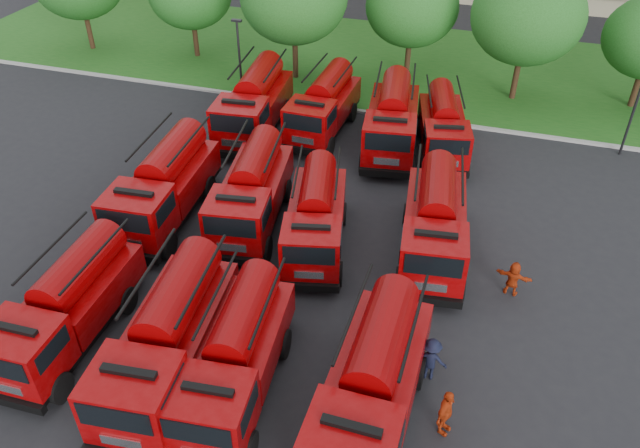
# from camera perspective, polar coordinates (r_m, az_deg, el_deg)

# --- Properties ---
(ground) EXTENTS (140.00, 140.00, 0.00)m
(ground) POSITION_cam_1_polar(r_m,az_deg,el_deg) (23.62, -1.04, -9.37)
(ground) COLOR black
(ground) RESTS_ON ground
(lawn) EXTENTS (70.00, 16.00, 0.12)m
(lawn) POSITION_cam_1_polar(r_m,az_deg,el_deg) (45.19, 9.66, 14.01)
(lawn) COLOR #184C14
(lawn) RESTS_ON ground
(curb) EXTENTS (70.00, 0.30, 0.14)m
(curb) POSITION_cam_1_polar(r_m,az_deg,el_deg) (37.87, 7.60, 9.67)
(curb) COLOR gray
(curb) RESTS_ON ground
(tree_3) EXTENTS (5.88, 5.88, 7.19)m
(tree_3) POSITION_cam_1_polar(r_m,az_deg,el_deg) (41.91, 8.43, 19.09)
(tree_3) COLOR #382314
(tree_3) RESTS_ON ground
(tree_4) EXTENTS (6.55, 6.55, 8.01)m
(tree_4) POSITION_cam_1_polar(r_m,az_deg,el_deg) (39.85, 18.47, 17.59)
(tree_4) COLOR #382314
(tree_4) RESTS_ON ground
(lamp_post_0) EXTENTS (0.60, 0.25, 5.11)m
(lamp_post_0) POSITION_cam_1_polar(r_m,az_deg,el_deg) (38.82, -7.38, 14.95)
(lamp_post_0) COLOR black
(lamp_post_0) RESTS_ON ground
(lamp_post_1) EXTENTS (0.60, 0.25, 5.11)m
(lamp_post_1) POSITION_cam_1_polar(r_m,az_deg,el_deg) (36.28, 26.89, 9.68)
(lamp_post_1) COLOR black
(lamp_post_1) RESTS_ON ground
(fire_truck_0) EXTENTS (2.74, 7.07, 3.18)m
(fire_truck_0) POSITION_cam_1_polar(r_m,az_deg,el_deg) (23.85, -22.12, -6.91)
(fire_truck_0) COLOR black
(fire_truck_0) RESTS_ON ground
(fire_truck_1) EXTENTS (3.39, 7.76, 3.43)m
(fire_truck_1) POSITION_cam_1_polar(r_m,az_deg,el_deg) (21.44, -13.66, -10.11)
(fire_truck_1) COLOR black
(fire_truck_1) RESTS_ON ground
(fire_truck_2) EXTENTS (3.10, 7.11, 3.14)m
(fire_truck_2) POSITION_cam_1_polar(r_m,az_deg,el_deg) (20.71, -7.71, -11.86)
(fire_truck_2) COLOR black
(fire_truck_2) RESTS_ON ground
(fire_truck_3) EXTENTS (2.77, 7.47, 3.39)m
(fire_truck_3) POSITION_cam_1_polar(r_m,az_deg,el_deg) (19.69, 4.75, -14.42)
(fire_truck_3) COLOR black
(fire_truck_3) RESTS_ON ground
(fire_truck_4) EXTENTS (3.22, 7.72, 3.43)m
(fire_truck_4) POSITION_cam_1_polar(r_m,az_deg,el_deg) (28.86, -14.04, 3.44)
(fire_truck_4) COLOR black
(fire_truck_4) RESTS_ON ground
(fire_truck_5) EXTENTS (3.59, 7.56, 3.30)m
(fire_truck_5) POSITION_cam_1_polar(r_m,az_deg,el_deg) (27.92, -6.26, 3.04)
(fire_truck_5) COLOR black
(fire_truck_5) RESTS_ON ground
(fire_truck_6) EXTENTS (3.81, 7.11, 3.08)m
(fire_truck_6) POSITION_cam_1_polar(r_m,az_deg,el_deg) (26.34, -0.40, 0.70)
(fire_truck_6) COLOR black
(fire_truck_6) RESTS_ON ground
(fire_truck_7) EXTENTS (3.40, 7.52, 3.31)m
(fire_truck_7) POSITION_cam_1_polar(r_m,az_deg,el_deg) (26.23, 10.45, 0.14)
(fire_truck_7) COLOR black
(fire_truck_7) RESTS_ON ground
(fire_truck_8) EXTENTS (3.47, 7.99, 3.53)m
(fire_truck_8) POSITION_cam_1_polar(r_m,az_deg,el_deg) (35.44, -6.03, 10.91)
(fire_truck_8) COLOR black
(fire_truck_8) RESTS_ON ground
(fire_truck_9) EXTENTS (2.73, 7.14, 3.22)m
(fire_truck_9) POSITION_cam_1_polar(r_m,az_deg,el_deg) (35.40, 0.35, 10.81)
(fire_truck_9) COLOR black
(fire_truck_9) RESTS_ON ground
(fire_truck_10) EXTENTS (3.62, 7.79, 3.41)m
(fire_truck_10) POSITION_cam_1_polar(r_m,az_deg,el_deg) (33.84, 6.61, 9.47)
(fire_truck_10) COLOR black
(fire_truck_10) RESTS_ON ground
(fire_truck_11) EXTENTS (3.65, 6.90, 2.99)m
(fire_truck_11) POSITION_cam_1_polar(r_m,az_deg,el_deg) (34.03, 11.18, 8.76)
(fire_truck_11) COLOR black
(fire_truck_11) RESTS_ON ground
(firefighter_2) EXTENTS (0.92, 1.21, 1.82)m
(firefighter_2) POSITION_cam_1_polar(r_m,az_deg,el_deg) (21.08, 11.10, -18.03)
(firefighter_2) COLOR #A82D0C
(firefighter_2) RESTS_ON ground
(firefighter_3) EXTENTS (1.12, 0.58, 1.73)m
(firefighter_3) POSITION_cam_1_polar(r_m,az_deg,el_deg) (22.36, 9.86, -13.54)
(firefighter_3) COLOR black
(firefighter_3) RESTS_ON ground
(firefighter_4) EXTENTS (0.99, 1.00, 1.75)m
(firefighter_4) POSITION_cam_1_polar(r_m,az_deg,el_deg) (27.06, -10.07, -2.97)
(firefighter_4) COLOR black
(firefighter_4) RESTS_ON ground
(firefighter_5) EXTENTS (1.49, 0.83, 1.52)m
(firefighter_5) POSITION_cam_1_polar(r_m,az_deg,el_deg) (26.07, 16.94, -6.04)
(firefighter_5) COLOR #A82D0C
(firefighter_5) RESTS_ON ground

